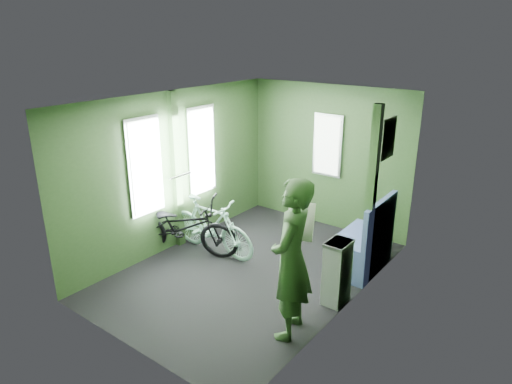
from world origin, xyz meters
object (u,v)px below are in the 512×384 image
waste_box (337,272)px  bicycle_mint (212,253)px  passenger (291,259)px  bench_seat (362,248)px  bicycle_black (184,254)px

waste_box → bicycle_mint: bearing=179.1°
passenger → bench_seat: (0.01, 1.76, -0.57)m
waste_box → bench_seat: size_ratio=0.77×
bicycle_black → passenger: bearing=-126.1°
passenger → waste_box: bearing=155.9°
bench_seat → bicycle_mint: bearing=-155.9°
bicycle_black → bicycle_mint: bearing=-72.5°
passenger → waste_box: passenger is taller
bicycle_black → bicycle_mint: bicycle_black is taller
passenger → waste_box: 0.95m
bicycle_mint → bench_seat: size_ratio=1.43×
passenger → bench_seat: size_ratio=1.68×
waste_box → bench_seat: 0.95m
bench_seat → bicycle_black: bearing=-153.8°
bicycle_black → waste_box: 2.38m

